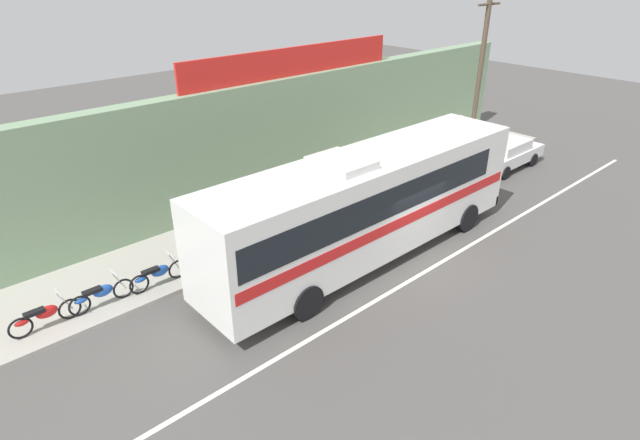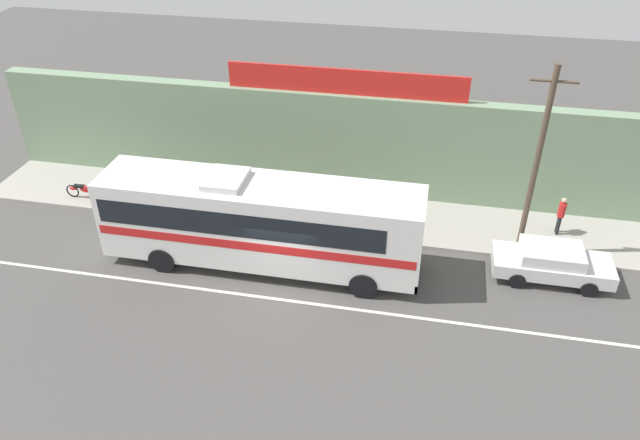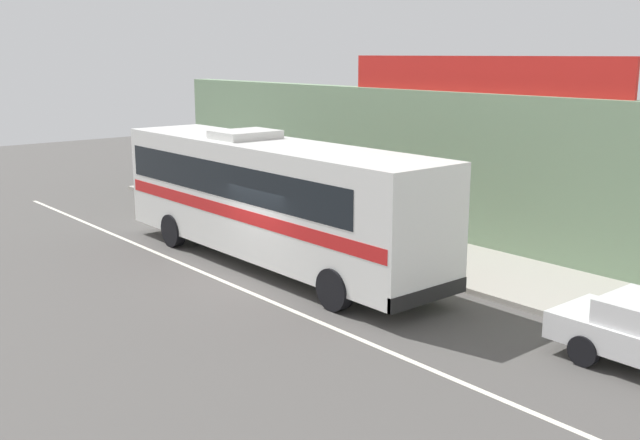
{
  "view_description": "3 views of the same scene",
  "coord_description": "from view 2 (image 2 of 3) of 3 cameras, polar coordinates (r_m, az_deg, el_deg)",
  "views": [
    {
      "loc": [
        -12.31,
        -8.99,
        9.04
      ],
      "look_at": [
        -2.61,
        1.74,
        1.69
      ],
      "focal_mm": 29.13,
      "sensor_mm": 36.0,
      "label": 1
    },
    {
      "loc": [
        4.9,
        -17.13,
        14.55
      ],
      "look_at": [
        1.04,
        2.1,
        1.72
      ],
      "focal_mm": 34.22,
      "sensor_mm": 36.0,
      "label": 2
    },
    {
      "loc": [
        15.6,
        -10.96,
        5.97
      ],
      "look_at": [
        0.98,
        1.29,
        1.65
      ],
      "focal_mm": 41.4,
      "sensor_mm": 36.0,
      "label": 3
    }
  ],
  "objects": [
    {
      "name": "ground_plane",
      "position": [
        23.0,
        -3.59,
        -6.12
      ],
      "size": [
        70.0,
        70.0,
        0.0
      ],
      "primitive_type": "plane",
      "color": "#4F4C49"
    },
    {
      "name": "sidewalk_slab",
      "position": [
        27.06,
        -0.87,
        0.84
      ],
      "size": [
        30.0,
        3.6,
        0.14
      ],
      "primitive_type": "cube",
      "color": "#A8A399",
      "rests_on": "ground_plane"
    },
    {
      "name": "storefront_facade",
      "position": [
        27.77,
        0.03,
        7.25
      ],
      "size": [
        30.0,
        0.7,
        4.8
      ],
      "primitive_type": "cube",
      "color": "gray",
      "rests_on": "ground_plane"
    },
    {
      "name": "storefront_billboard",
      "position": [
        26.43,
        2.42,
        12.8
      ],
      "size": [
        10.3,
        0.12,
        1.1
      ],
      "primitive_type": "cube",
      "color": "red",
      "rests_on": "storefront_facade"
    },
    {
      "name": "road_center_stripe",
      "position": [
        22.41,
        -4.1,
        -7.37
      ],
      "size": [
        30.0,
        0.14,
        0.01
      ],
      "primitive_type": "cube",
      "color": "silver",
      "rests_on": "ground_plane"
    },
    {
      "name": "intercity_bus",
      "position": [
        22.97,
        -5.81,
        0.08
      ],
      "size": [
        12.14,
        2.67,
        3.78
      ],
      "color": "white",
      "rests_on": "ground_plane"
    },
    {
      "name": "parked_car",
      "position": [
        24.46,
        20.85,
        -3.71
      ],
      "size": [
        4.35,
        1.83,
        1.37
      ],
      "color": "silver",
      "rests_on": "ground_plane"
    },
    {
      "name": "utility_pole",
      "position": [
        23.6,
        19.58,
        4.97
      ],
      "size": [
        1.6,
        0.22,
        7.72
      ],
      "color": "brown",
      "rests_on": "sidewalk_slab"
    },
    {
      "name": "motorcycle_orange",
      "position": [
        28.05,
        -15.8,
        1.91
      ],
      "size": [
        1.87,
        0.56,
        0.94
      ],
      "color": "black",
      "rests_on": "sidewalk_slab"
    },
    {
      "name": "motorcycle_purple",
      "position": [
        29.66,
        -21.21,
        2.63
      ],
      "size": [
        1.86,
        0.56,
        0.94
      ],
      "color": "black",
      "rests_on": "sidewalk_slab"
    },
    {
      "name": "motorcycle_green",
      "position": [
        27.44,
        -12.12,
        1.73
      ],
      "size": [
        1.97,
        0.56,
        0.94
      ],
      "color": "black",
      "rests_on": "sidewalk_slab"
    },
    {
      "name": "motorcycle_blue",
      "position": [
        28.89,
        -18.71,
        2.34
      ],
      "size": [
        1.86,
        0.56,
        0.94
      ],
      "color": "black",
      "rests_on": "sidewalk_slab"
    },
    {
      "name": "pedestrian_by_curb",
      "position": [
        26.84,
        21.63,
        0.62
      ],
      "size": [
        0.3,
        0.48,
        1.7
      ],
      "color": "black",
      "rests_on": "sidewalk_slab"
    }
  ]
}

